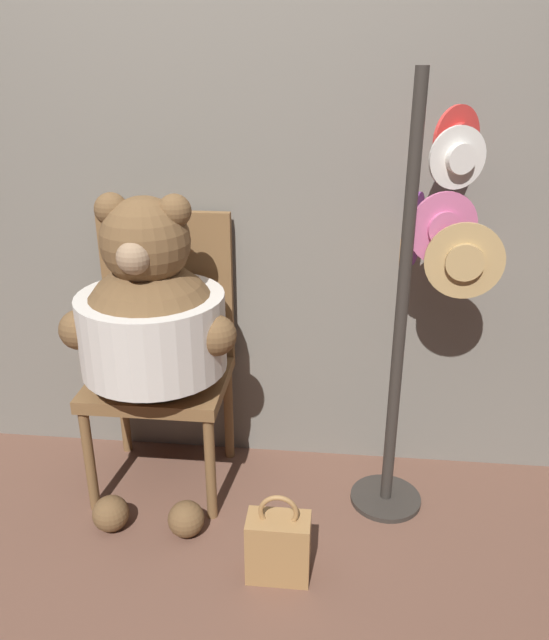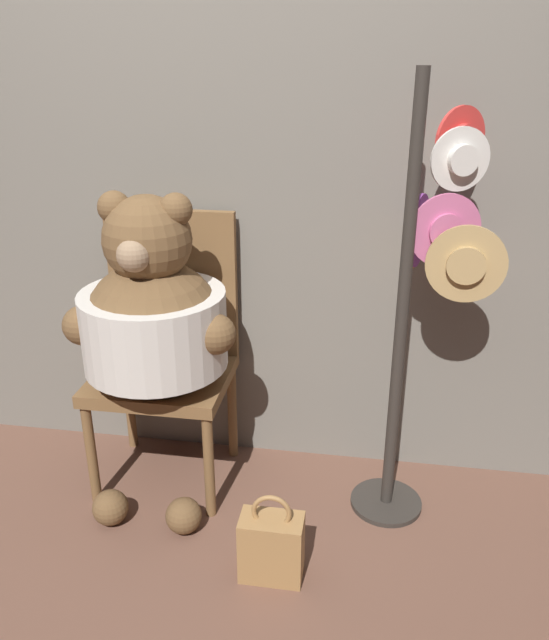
# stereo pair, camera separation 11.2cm
# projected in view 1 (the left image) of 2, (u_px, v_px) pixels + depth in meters

# --- Properties ---
(ground_plane) EXTENTS (14.00, 14.00, 0.00)m
(ground_plane) POSITION_uv_depth(u_px,v_px,m) (198.00, 554.00, 2.24)
(ground_plane) COLOR brown
(wall_back) EXTENTS (8.00, 0.10, 2.49)m
(wall_back) POSITION_uv_depth(u_px,v_px,m) (223.00, 169.00, 2.41)
(wall_back) COLOR slate
(wall_back) RESTS_ON ground_plane
(chair) EXTENTS (0.53, 0.46, 1.10)m
(chair) POSITION_uv_depth(u_px,v_px,m) (163.00, 345.00, 2.48)
(chair) COLOR brown
(chair) RESTS_ON ground_plane
(teddy_bear) EXTENTS (0.64, 0.57, 1.22)m
(teddy_bear) POSITION_uv_depth(u_px,v_px,m) (152.00, 324.00, 2.26)
(teddy_bear) COLOR brown
(teddy_bear) RESTS_ON ground_plane
(hat_display_rack) EXTENTS (0.46, 0.39, 1.62)m
(hat_display_rack) POSITION_uv_depth(u_px,v_px,m) (423.00, 281.00, 2.18)
(hat_display_rack) COLOR #332D28
(hat_display_rack) RESTS_ON ground_plane
(handbag_on_ground) EXTENTS (0.21, 0.12, 0.34)m
(handbag_on_ground) POSITION_uv_depth(u_px,v_px,m) (278.00, 546.00, 2.10)
(handbag_on_ground) COLOR #A87A47
(handbag_on_ground) RESTS_ON ground_plane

